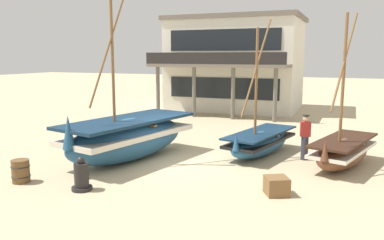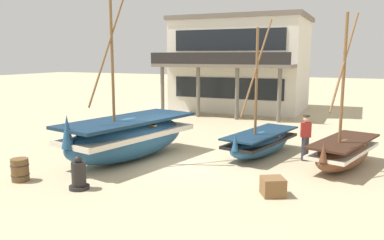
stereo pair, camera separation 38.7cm
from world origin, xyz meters
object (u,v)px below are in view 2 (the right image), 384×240
at_px(fishing_boat_far_right, 343,152).
at_px(fisherman_by_hull, 305,138).
at_px(fishing_boat_near_left, 261,142).
at_px(capstan_winch, 79,176).
at_px(harbor_building_main, 241,63).
at_px(cargo_crate, 273,187).
at_px(fishing_boat_centre_large, 128,137).
at_px(wooden_barrel, 20,170).

height_order(fishing_boat_far_right, fisherman_by_hull, fishing_boat_far_right).
xyz_separation_m(fishing_boat_near_left, capstan_winch, (-3.82, -5.95, -0.12)).
distance_m(fisherman_by_hull, harbor_building_main, 14.50).
bearing_deg(cargo_crate, fishing_boat_near_left, 108.35).
xyz_separation_m(fisherman_by_hull, harbor_building_main, (-6.37, 12.80, 2.42)).
distance_m(fishing_boat_centre_large, capstan_winch, 3.43).
height_order(fishing_boat_near_left, fishing_boat_far_right, fishing_boat_far_right).
distance_m(fishing_boat_far_right, wooden_barrel, 10.53).
relative_size(fishing_boat_near_left, capstan_winch, 5.30).
relative_size(fishing_boat_centre_large, fisherman_by_hull, 4.23).
height_order(wooden_barrel, cargo_crate, wooden_barrel).
height_order(fishing_boat_centre_large, fisherman_by_hull, fishing_boat_centre_large).
height_order(fisherman_by_hull, cargo_crate, fisherman_by_hull).
bearing_deg(fishing_boat_far_right, fisherman_by_hull, 161.84).
height_order(fisherman_by_hull, wooden_barrel, fisherman_by_hull).
height_order(capstan_winch, wooden_barrel, capstan_winch).
relative_size(capstan_winch, cargo_crate, 1.62).
height_order(fishing_boat_centre_large, fishing_boat_far_right, fishing_boat_centre_large).
distance_m(fishing_boat_near_left, wooden_barrel, 8.52).
relative_size(fisherman_by_hull, harbor_building_main, 0.18).
height_order(fishing_boat_far_right, cargo_crate, fishing_boat_far_right).
relative_size(fishing_boat_centre_large, cargo_crate, 11.82).
height_order(fisherman_by_hull, harbor_building_main, harbor_building_main).
relative_size(fisherman_by_hull, cargo_crate, 2.79).
bearing_deg(harbor_building_main, fisherman_by_hull, -63.54).
height_order(fishing_boat_centre_large, wooden_barrel, fishing_boat_centre_large).
height_order(capstan_winch, cargo_crate, capstan_winch).
relative_size(fishing_boat_centre_large, harbor_building_main, 0.78).
distance_m(fishing_boat_far_right, harbor_building_main, 15.54).
xyz_separation_m(fishing_boat_near_left, fisherman_by_hull, (1.68, -0.13, 0.32)).
bearing_deg(fisherman_by_hull, cargo_crate, -93.89).
height_order(cargo_crate, harbor_building_main, harbor_building_main).
bearing_deg(fishing_boat_near_left, harbor_building_main, 110.33).
bearing_deg(wooden_barrel, fishing_boat_far_right, 31.67).
bearing_deg(fishing_boat_centre_large, capstan_winch, -81.52).
height_order(fishing_boat_far_right, harbor_building_main, harbor_building_main).
relative_size(capstan_winch, harbor_building_main, 0.11).
relative_size(fishing_boat_near_left, cargo_crate, 8.57).
relative_size(fishing_boat_far_right, capstan_winch, 5.35).
bearing_deg(fishing_boat_centre_large, wooden_barrel, -115.05).
bearing_deg(fishing_boat_far_right, cargo_crate, -113.74).
xyz_separation_m(fishing_boat_far_right, cargo_crate, (-1.61, -3.65, -0.31)).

